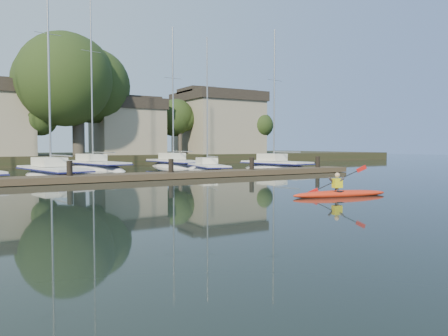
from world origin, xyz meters
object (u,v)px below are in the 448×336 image
dock (123,177)px  sailboat_7 (175,170)px  sailboat_3 (208,174)px  sailboat_6 (95,171)px  kayak (340,192)px  sailboat_4 (276,172)px  sailboat_2 (53,180)px

dock → sailboat_7: bearing=54.7°
sailboat_3 → sailboat_6: (-6.70, 8.01, -0.03)m
kayak → sailboat_7: size_ratio=0.29×
sailboat_4 → sailboat_7: (-5.96, 7.54, 0.00)m
sailboat_3 → sailboat_4: bearing=10.8°
sailboat_2 → sailboat_3: sailboat_2 is taller
sailboat_7 → sailboat_3: bearing=-99.4°
kayak → sailboat_6: sailboat_6 is taller
sailboat_2 → sailboat_7: 14.08m
kayak → sailboat_3: sailboat_3 is taller
sailboat_6 → sailboat_7: size_ratio=1.20×
dock → sailboat_2: size_ratio=2.17×
sailboat_6 → sailboat_7: 7.22m
sailboat_6 → sailboat_4: bearing=-43.1°
dock → kayak: bearing=-67.8°
dock → sailboat_6: 13.03m
sailboat_3 → sailboat_4: size_ratio=0.87×
kayak → sailboat_6: size_ratio=0.25×
sailboat_3 → sailboat_6: sailboat_6 is taller
sailboat_3 → sailboat_7: bearing=98.0°
sailboat_6 → sailboat_7: (7.20, -0.59, -0.01)m
dock → sailboat_7: size_ratio=2.38×
kayak → sailboat_2: bearing=128.4°
kayak → sailboat_4: sailboat_4 is taller
sailboat_2 → sailboat_4: sailboat_2 is taller
kayak → sailboat_7: bearing=94.1°
dock → sailboat_6: sailboat_6 is taller
kayak → sailboat_3: 17.41m
sailboat_2 → sailboat_4: bearing=-10.5°
sailboat_2 → sailboat_6: (4.69, 8.15, -0.00)m
kayak → dock: bearing=125.1°
dock → sailboat_4: 15.48m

